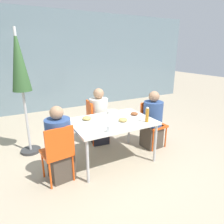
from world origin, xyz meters
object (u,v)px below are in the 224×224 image
(chair_right, at_px, (151,120))
(person_left, at_px, (59,146))
(chair_left, at_px, (58,150))
(person_far, at_px, (99,118))
(chair_far, at_px, (95,119))
(closed_umbrella, at_px, (20,67))
(salad_bowl, at_px, (113,112))
(drinking_cup, at_px, (109,129))
(bottle, at_px, (147,115))
(person_right, at_px, (152,122))

(chair_right, bearing_deg, person_left, 3.76)
(chair_left, bearing_deg, person_far, 34.24)
(chair_far, bearing_deg, chair_left, -38.22)
(closed_umbrella, relative_size, salad_bowl, 11.30)
(chair_right, distance_m, salad_bowl, 0.84)
(person_far, distance_m, drinking_cup, 1.21)
(bottle, distance_m, salad_bowl, 0.72)
(bottle, xyz_separation_m, salad_bowl, (-0.28, 0.66, -0.09))
(chair_left, distance_m, person_left, 0.09)
(chair_right, height_order, closed_umbrella, closed_umbrella)
(chair_left, height_order, chair_right, same)
(chair_far, relative_size, closed_umbrella, 0.40)
(person_far, xyz_separation_m, salad_bowl, (0.10, -0.39, 0.23))
(chair_right, relative_size, chair_far, 1.00)
(chair_left, bearing_deg, closed_umbrella, 96.61)
(person_left, distance_m, person_right, 1.86)
(chair_right, relative_size, bottle, 3.54)
(closed_umbrella, bearing_deg, chair_left, -76.83)
(bottle, bearing_deg, closed_umbrella, 142.72)
(person_far, bearing_deg, bottle, 27.15)
(person_left, xyz_separation_m, person_far, (1.02, 0.83, 0.01))
(person_left, bearing_deg, person_far, 32.59)
(person_far, relative_size, closed_umbrella, 0.52)
(chair_left, height_order, drinking_cup, chair_left)
(person_left, distance_m, person_far, 1.31)
(person_left, relative_size, closed_umbrella, 0.51)
(bottle, bearing_deg, chair_right, 43.54)
(person_right, bearing_deg, person_far, -42.05)
(person_right, xyz_separation_m, chair_far, (-0.91, 0.72, -0.00))
(salad_bowl, bearing_deg, chair_right, -13.34)
(person_left, bearing_deg, closed_umbrella, 99.61)
(chair_far, distance_m, salad_bowl, 0.54)
(chair_right, xyz_separation_m, person_far, (-0.88, 0.58, 0.01))
(person_far, xyz_separation_m, drinking_cup, (-0.36, -1.13, 0.25))
(drinking_cup, bearing_deg, person_left, 155.25)
(salad_bowl, bearing_deg, person_far, 104.20)
(chair_far, distance_m, closed_umbrella, 1.66)
(chair_far, height_order, closed_umbrella, closed_umbrella)
(chair_far, xyz_separation_m, salad_bowl, (0.17, -0.45, 0.24))
(salad_bowl, bearing_deg, chair_left, -155.76)
(person_far, height_order, closed_umbrella, closed_umbrella)
(closed_umbrella, xyz_separation_m, salad_bowl, (1.43, -0.65, -0.83))
(person_left, relative_size, drinking_cup, 10.97)
(chair_left, height_order, person_left, person_left)
(chair_right, height_order, drinking_cup, chair_right)
(person_far, height_order, salad_bowl, person_far)
(bottle, bearing_deg, person_right, 40.72)
(person_right, distance_m, person_far, 1.07)
(person_right, relative_size, drinking_cup, 10.93)
(chair_right, height_order, chair_far, same)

